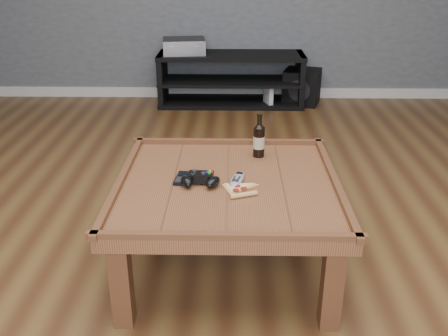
{
  "coord_description": "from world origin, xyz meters",
  "views": [
    {
      "loc": [
        0.02,
        -2.05,
        1.43
      ],
      "look_at": [
        -0.02,
        0.0,
        0.52
      ],
      "focal_mm": 40.0,
      "sensor_mm": 36.0,
      "label": 1
    }
  ],
  "objects_px": {
    "av_receiver": "(184,46)",
    "subwoofer": "(302,87)",
    "coffee_table": "(228,194)",
    "game_controller": "(200,180)",
    "beer_bottle": "(259,139)",
    "smartphone": "(184,178)",
    "pizza_slice": "(238,189)",
    "remote_control": "(237,180)",
    "media_console": "(231,80)",
    "game_console": "(268,98)"
  },
  "relations": [
    {
      "from": "av_receiver",
      "to": "subwoofer",
      "type": "xyz_separation_m",
      "value": [
        1.15,
        0.05,
        -0.4
      ]
    },
    {
      "from": "media_console",
      "to": "game_controller",
      "type": "distance_m",
      "value": 2.79
    },
    {
      "from": "beer_bottle",
      "to": "subwoofer",
      "type": "relative_size",
      "value": 0.54
    },
    {
      "from": "beer_bottle",
      "to": "av_receiver",
      "type": "distance_m",
      "value": 2.51
    },
    {
      "from": "game_controller",
      "to": "smartphone",
      "type": "distance_m",
      "value": 0.1
    },
    {
      "from": "beer_bottle",
      "to": "smartphone",
      "type": "xyz_separation_m",
      "value": [
        -0.36,
        -0.29,
        -0.08
      ]
    },
    {
      "from": "media_console",
      "to": "pizza_slice",
      "type": "relative_size",
      "value": 5.68
    },
    {
      "from": "smartphone",
      "to": "media_console",
      "type": "bearing_deg",
      "value": 92.27
    },
    {
      "from": "media_console",
      "to": "subwoofer",
      "type": "distance_m",
      "value": 0.71
    },
    {
      "from": "game_console",
      "to": "media_console",
      "type": "bearing_deg",
      "value": 144.58
    },
    {
      "from": "coffee_table",
      "to": "game_controller",
      "type": "relative_size",
      "value": 5.12
    },
    {
      "from": "subwoofer",
      "to": "beer_bottle",
      "type": "bearing_deg",
      "value": -86.07
    },
    {
      "from": "coffee_table",
      "to": "beer_bottle",
      "type": "relative_size",
      "value": 4.57
    },
    {
      "from": "pizza_slice",
      "to": "remote_control",
      "type": "height_order",
      "value": "remote_control"
    },
    {
      "from": "game_console",
      "to": "av_receiver",
      "type": "bearing_deg",
      "value": 153.61
    },
    {
      "from": "media_console",
      "to": "av_receiver",
      "type": "distance_m",
      "value": 0.55
    },
    {
      "from": "game_controller",
      "to": "pizza_slice",
      "type": "distance_m",
      "value": 0.18
    },
    {
      "from": "pizza_slice",
      "to": "game_console",
      "type": "xyz_separation_m",
      "value": [
        0.32,
        2.73,
        -0.36
      ]
    },
    {
      "from": "beer_bottle",
      "to": "remote_control",
      "type": "xyz_separation_m",
      "value": [
        -0.11,
        -0.31,
        -0.08
      ]
    },
    {
      "from": "av_receiver",
      "to": "beer_bottle",
      "type": "bearing_deg",
      "value": -83.3
    },
    {
      "from": "coffee_table",
      "to": "smartphone",
      "type": "height_order",
      "value": "coffee_table"
    },
    {
      "from": "beer_bottle",
      "to": "smartphone",
      "type": "height_order",
      "value": "beer_bottle"
    },
    {
      "from": "game_controller",
      "to": "av_receiver",
      "type": "bearing_deg",
      "value": 100.43
    },
    {
      "from": "beer_bottle",
      "to": "game_controller",
      "type": "distance_m",
      "value": 0.45
    },
    {
      "from": "game_controller",
      "to": "pizza_slice",
      "type": "xyz_separation_m",
      "value": [
        0.17,
        -0.05,
        -0.02
      ]
    },
    {
      "from": "game_controller",
      "to": "remote_control",
      "type": "relative_size",
      "value": 1.08
    },
    {
      "from": "media_console",
      "to": "pizza_slice",
      "type": "bearing_deg",
      "value": -89.06
    },
    {
      "from": "av_receiver",
      "to": "subwoofer",
      "type": "relative_size",
      "value": 1.04
    },
    {
      "from": "av_receiver",
      "to": "game_console",
      "type": "relative_size",
      "value": 2.04
    },
    {
      "from": "media_console",
      "to": "smartphone",
      "type": "xyz_separation_m",
      "value": [
        -0.2,
        -2.73,
        0.21
      ]
    },
    {
      "from": "av_receiver",
      "to": "game_controller",
      "type": "bearing_deg",
      "value": -90.52
    },
    {
      "from": "coffee_table",
      "to": "pizza_slice",
      "type": "relative_size",
      "value": 4.18
    },
    {
      "from": "beer_bottle",
      "to": "pizza_slice",
      "type": "height_order",
      "value": "beer_bottle"
    },
    {
      "from": "subwoofer",
      "to": "pizza_slice",
      "type": "bearing_deg",
      "value": -86.44
    },
    {
      "from": "game_controller",
      "to": "subwoofer",
      "type": "height_order",
      "value": "game_controller"
    },
    {
      "from": "media_console",
      "to": "remote_control",
      "type": "relative_size",
      "value": 7.53
    },
    {
      "from": "media_console",
      "to": "beer_bottle",
      "type": "relative_size",
      "value": 6.21
    },
    {
      "from": "media_console",
      "to": "game_console",
      "type": "xyz_separation_m",
      "value": [
        0.36,
        -0.1,
        -0.15
      ]
    },
    {
      "from": "coffee_table",
      "to": "beer_bottle",
      "type": "height_order",
      "value": "beer_bottle"
    },
    {
      "from": "coffee_table",
      "to": "av_receiver",
      "type": "bearing_deg",
      "value": 99.3
    },
    {
      "from": "coffee_table",
      "to": "subwoofer",
      "type": "relative_size",
      "value": 2.49
    },
    {
      "from": "game_controller",
      "to": "av_receiver",
      "type": "relative_size",
      "value": 0.47
    },
    {
      "from": "beer_bottle",
      "to": "remote_control",
      "type": "height_order",
      "value": "beer_bottle"
    },
    {
      "from": "game_console",
      "to": "subwoofer",
      "type": "bearing_deg",
      "value": 4.62
    },
    {
      "from": "smartphone",
      "to": "beer_bottle",
      "type": "bearing_deg",
      "value": 45.97
    },
    {
      "from": "coffee_table",
      "to": "game_controller",
      "type": "bearing_deg",
      "value": -166.31
    },
    {
      "from": "coffee_table",
      "to": "remote_control",
      "type": "bearing_deg",
      "value": 0.09
    },
    {
      "from": "beer_bottle",
      "to": "game_controller",
      "type": "xyz_separation_m",
      "value": [
        -0.28,
        -0.34,
        -0.07
      ]
    },
    {
      "from": "remote_control",
      "to": "game_controller",
      "type": "bearing_deg",
      "value": -155.64
    },
    {
      "from": "coffee_table",
      "to": "remote_control",
      "type": "relative_size",
      "value": 5.54
    }
  ]
}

